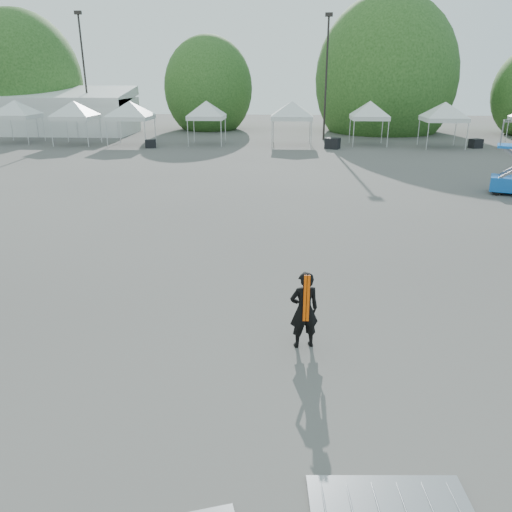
{
  "coord_description": "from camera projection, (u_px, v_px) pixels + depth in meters",
  "views": [
    {
      "loc": [
        0.2,
        -11.53,
        5.23
      ],
      "look_at": [
        -0.53,
        -0.78,
        1.3
      ],
      "focal_mm": 35.0,
      "sensor_mm": 36.0,
      "label": 1
    }
  ],
  "objects": [
    {
      "name": "light_pole_east",
      "position": [
        326.0,
        71.0,
        40.52
      ],
      "size": [
        0.6,
        0.25,
        9.8
      ],
      "color": "black",
      "rests_on": "ground"
    },
    {
      "name": "crate_west",
      "position": [
        151.0,
        144.0,
        37.66
      ],
      "size": [
        0.89,
        0.76,
        0.61
      ],
      "primitive_type": "cube",
      "rotation": [
        0.0,
        0.0,
        0.21
      ],
      "color": "black",
      "rests_on": "ground"
    },
    {
      "name": "barrier_mid",
      "position": [
        391.0,
        507.0,
        6.37
      ],
      "size": [
        2.14,
        1.17,
        0.07
      ],
      "rotation": [
        0.0,
        0.0,
        0.07
      ],
      "color": "gray",
      "rests_on": "ground"
    },
    {
      "name": "tent_g",
      "position": [
        445.0,
        106.0,
        36.92
      ],
      "size": [
        4.25,
        4.25,
        3.88
      ],
      "color": "silver",
      "rests_on": "ground"
    },
    {
      "name": "marquee",
      "position": [
        51.0,
        112.0,
        46.13
      ],
      "size": [
        15.0,
        6.25,
        4.23
      ],
      "color": "silver",
      "rests_on": "ground"
    },
    {
      "name": "tent_d",
      "position": [
        206.0,
        104.0,
        38.5
      ],
      "size": [
        3.91,
        3.91,
        3.88
      ],
      "color": "silver",
      "rests_on": "ground"
    },
    {
      "name": "ground",
      "position": [
        279.0,
        294.0,
        12.61
      ],
      "size": [
        120.0,
        120.0,
        0.0
      ],
      "primitive_type": "plane",
      "color": "#474442",
      "rests_on": "ground"
    },
    {
      "name": "tent_e",
      "position": [
        292.0,
        104.0,
        38.28
      ],
      "size": [
        4.46,
        4.46,
        3.88
      ],
      "color": "silver",
      "rests_on": "ground"
    },
    {
      "name": "tree_mid_w",
      "position": [
        209.0,
        88.0,
        49.26
      ],
      "size": [
        4.16,
        4.16,
        6.33
      ],
      "color": "#382314",
      "rests_on": "ground"
    },
    {
      "name": "tree_mid_e",
      "position": [
        385.0,
        79.0,
        46.93
      ],
      "size": [
        5.12,
        5.12,
        7.79
      ],
      "color": "#382314",
      "rests_on": "ground"
    },
    {
      "name": "crate_mid",
      "position": [
        333.0,
        143.0,
        37.18
      ],
      "size": [
        1.24,
        1.12,
        0.79
      ],
      "primitive_type": "cube",
      "rotation": [
        0.0,
        0.0,
        -0.39
      ],
      "color": "black",
      "rests_on": "ground"
    },
    {
      "name": "tent_a",
      "position": [
        15.0,
        104.0,
        39.54
      ],
      "size": [
        4.2,
        4.2,
        3.88
      ],
      "color": "silver",
      "rests_on": "ground"
    },
    {
      "name": "tent_b",
      "position": [
        74.0,
        104.0,
        38.43
      ],
      "size": [
        4.22,
        4.22,
        3.88
      ],
      "color": "silver",
      "rests_on": "ground"
    },
    {
      "name": "light_pole_west",
      "position": [
        84.0,
        68.0,
        43.64
      ],
      "size": [
        0.6,
        0.25,
        10.3
      ],
      "color": "black",
      "rests_on": "ground"
    },
    {
      "name": "tent_c",
      "position": [
        129.0,
        105.0,
        38.17
      ],
      "size": [
        4.45,
        4.45,
        3.88
      ],
      "color": "silver",
      "rests_on": "ground"
    },
    {
      "name": "tree_far_w",
      "position": [
        21.0,
        82.0,
        48.32
      ],
      "size": [
        4.8,
        4.8,
        7.3
      ],
      "color": "#382314",
      "rests_on": "ground"
    },
    {
      "name": "crate_east",
      "position": [
        476.0,
        143.0,
        37.56
      ],
      "size": [
        1.06,
        0.97,
        0.67
      ],
      "primitive_type": "cube",
      "rotation": [
        0.0,
        0.0,
        0.42
      ],
      "color": "black",
      "rests_on": "ground"
    },
    {
      "name": "man",
      "position": [
        304.0,
        310.0,
        9.93
      ],
      "size": [
        0.68,
        0.54,
        1.63
      ],
      "rotation": [
        0.0,
        0.0,
        3.42
      ],
      "color": "black",
      "rests_on": "ground"
    },
    {
      "name": "tent_f",
      "position": [
        370.0,
        105.0,
        38.25
      ],
      "size": [
        3.93,
        3.93,
        3.88
      ],
      "color": "silver",
      "rests_on": "ground"
    }
  ]
}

